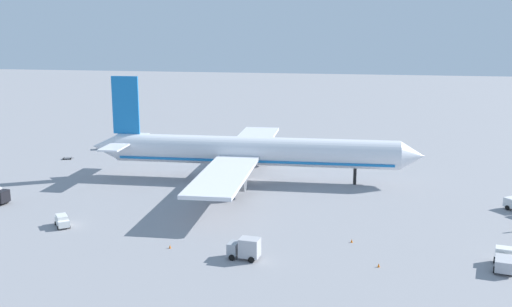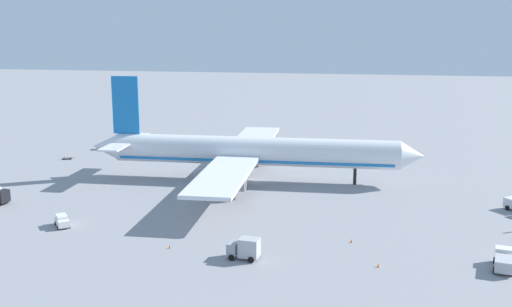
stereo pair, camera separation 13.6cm
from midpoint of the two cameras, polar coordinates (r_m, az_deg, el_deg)
ground_plane at (r=131.98m, az=-0.08°, el=-2.56°), size 600.00×600.00×0.00m
airliner at (r=130.79m, az=-0.65°, el=0.16°), size 72.92×69.06×22.40m
service_truck_1 at (r=91.71m, az=22.43°, el=-9.32°), size 3.52×6.34×2.43m
service_truck_3 at (r=88.26m, az=-1.00°, el=-8.94°), size 4.81×2.94×3.20m
service_van at (r=107.21m, az=-17.84°, el=-6.06°), size 3.96×4.38×1.97m
baggage_cart_0 at (r=160.09m, az=-17.37°, el=-0.42°), size 2.96×2.14×0.40m
baggage_cart_1 at (r=170.14m, az=-14.49°, el=0.63°), size 2.59×3.35×1.35m
traffic_cone_0 at (r=176.50m, az=-6.94°, el=1.17°), size 0.36×0.36×0.55m
traffic_cone_1 at (r=96.27m, az=9.06°, el=-8.16°), size 0.36×0.36×0.55m
traffic_cone_2 at (r=93.68m, az=-8.12°, el=-8.70°), size 0.36×0.36×0.55m
traffic_cone_3 at (r=87.67m, az=11.54°, el=-10.32°), size 0.36×0.36×0.55m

